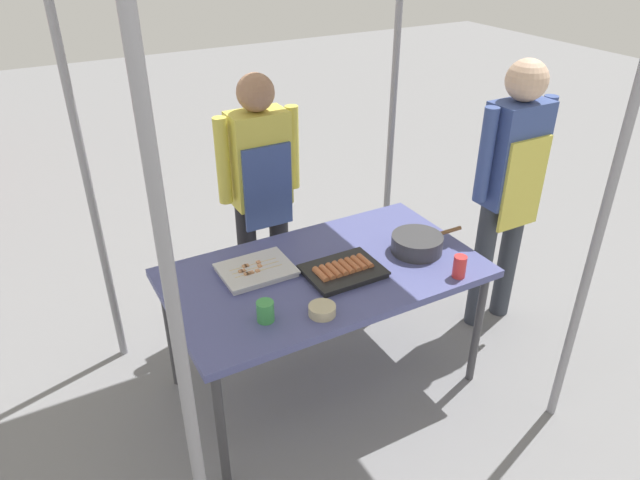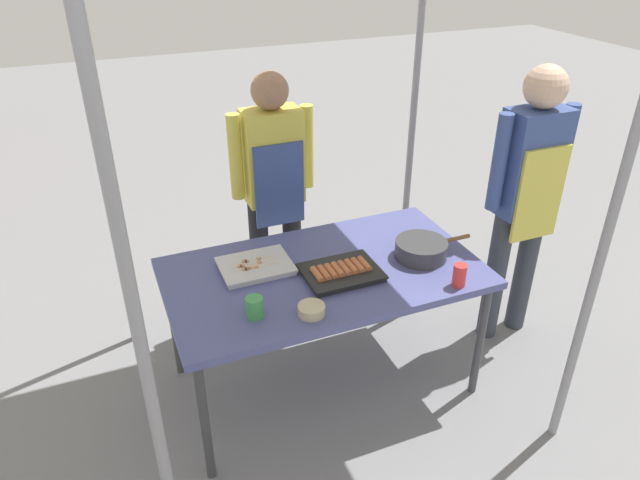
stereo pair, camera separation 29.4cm
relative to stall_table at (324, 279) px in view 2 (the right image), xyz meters
name	(u,v)px [view 2 (the right image)]	position (x,y,z in m)	size (l,w,h in m)	color
ground_plane	(323,380)	(0.00, 0.00, -0.70)	(18.00, 18.00, 0.00)	slate
stall_table	(324,279)	(0.00, 0.00, 0.00)	(1.60, 0.90, 0.75)	#4C518C
tray_grilled_sausages	(341,272)	(0.06, -0.08, 0.07)	(0.38, 0.29, 0.05)	black
tray_meat_skewers	(255,266)	(-0.32, 0.14, 0.07)	(0.36, 0.28, 0.04)	silver
cooking_wok	(421,249)	(0.52, -0.08, 0.10)	(0.43, 0.27, 0.09)	#38383A
condiment_bowl	(311,310)	(-0.19, -0.32, 0.08)	(0.13, 0.13, 0.05)	#BFB28C
drink_cup_near_edge	(254,307)	(-0.44, -0.24, 0.10)	(0.08, 0.08, 0.10)	#3F994C
drink_cup_by_wok	(459,275)	(0.55, -0.38, 0.11)	(0.07, 0.07, 0.12)	red
vendor_woman	(273,180)	(0.00, 0.78, 0.24)	(0.52, 0.23, 1.58)	black
customer_nearby	(527,187)	(1.24, 0.00, 0.30)	(0.52, 0.23, 1.67)	#333842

